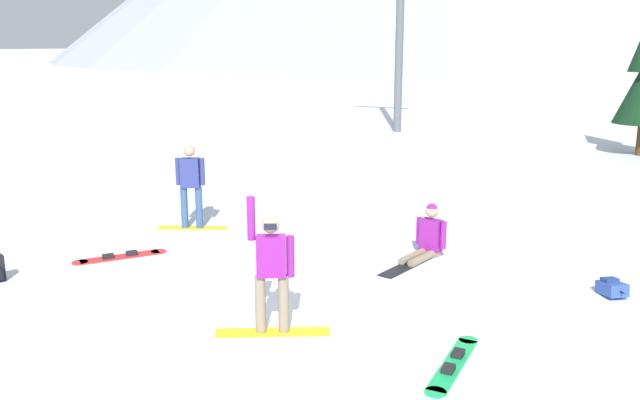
{
  "coord_description": "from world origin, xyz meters",
  "views": [
    {
      "loc": [
        4.94,
        -7.87,
        3.94
      ],
      "look_at": [
        -0.7,
        3.43,
        1.0
      ],
      "focal_mm": 37.81,
      "sensor_mm": 36.0,
      "label": 1
    }
  ],
  "objects_px": {
    "snowboarder_midground": "(191,185)",
    "snowboarder_background": "(426,239)",
    "snowboarder_foreground": "(271,271)",
    "loose_snowboard_near_left": "(120,256)",
    "loose_snowboard_near_right": "(453,363)",
    "backpack_blue": "(612,288)"
  },
  "relations": [
    {
      "from": "loose_snowboard_near_right",
      "to": "backpack_blue",
      "type": "xyz_separation_m",
      "value": [
        1.61,
        3.46,
        0.12
      ]
    },
    {
      "from": "loose_snowboard_near_left",
      "to": "snowboarder_midground",
      "type": "bearing_deg",
      "value": 90.75
    },
    {
      "from": "loose_snowboard_near_right",
      "to": "snowboarder_foreground",
      "type": "bearing_deg",
      "value": -175.78
    },
    {
      "from": "snowboarder_foreground",
      "to": "snowboarder_background",
      "type": "distance_m",
      "value": 4.38
    },
    {
      "from": "snowboarder_foreground",
      "to": "loose_snowboard_near_right",
      "type": "distance_m",
      "value": 2.68
    },
    {
      "from": "snowboarder_foreground",
      "to": "snowboarder_background",
      "type": "bearing_deg",
      "value": 78.64
    },
    {
      "from": "snowboarder_midground",
      "to": "backpack_blue",
      "type": "xyz_separation_m",
      "value": [
        8.47,
        -0.28,
        -0.84
      ]
    },
    {
      "from": "snowboarder_background",
      "to": "loose_snowboard_near_right",
      "type": "distance_m",
      "value": 4.41
    },
    {
      "from": "snowboarder_background",
      "to": "backpack_blue",
      "type": "xyz_separation_m",
      "value": [
        3.28,
        -0.61,
        -0.22
      ]
    },
    {
      "from": "snowboarder_foreground",
      "to": "backpack_blue",
      "type": "relative_size",
      "value": 3.49
    },
    {
      "from": "snowboarder_midground",
      "to": "snowboarder_background",
      "type": "height_order",
      "value": "snowboarder_midground"
    },
    {
      "from": "snowboarder_foreground",
      "to": "loose_snowboard_near_right",
      "type": "relative_size",
      "value": 1.08
    },
    {
      "from": "backpack_blue",
      "to": "snowboarder_midground",
      "type": "bearing_deg",
      "value": 178.09
    },
    {
      "from": "loose_snowboard_near_left",
      "to": "snowboarder_background",
      "type": "bearing_deg",
      "value": 26.78
    },
    {
      "from": "snowboarder_foreground",
      "to": "snowboarder_midground",
      "type": "bearing_deg",
      "value": 137.79
    },
    {
      "from": "loose_snowboard_near_left",
      "to": "backpack_blue",
      "type": "distance_m",
      "value": 8.67
    },
    {
      "from": "snowboarder_foreground",
      "to": "loose_snowboard_near_left",
      "type": "height_order",
      "value": "snowboarder_foreground"
    },
    {
      "from": "snowboarder_background",
      "to": "backpack_blue",
      "type": "height_order",
      "value": "snowboarder_background"
    },
    {
      "from": "snowboarder_foreground",
      "to": "loose_snowboard_near_left",
      "type": "xyz_separation_m",
      "value": [
        -4.3,
        1.65,
        -0.9
      ]
    },
    {
      "from": "loose_snowboard_near_right",
      "to": "backpack_blue",
      "type": "height_order",
      "value": "backpack_blue"
    },
    {
      "from": "snowboarder_background",
      "to": "loose_snowboard_near_right",
      "type": "height_order",
      "value": "snowboarder_background"
    },
    {
      "from": "snowboarder_foreground",
      "to": "backpack_blue",
      "type": "height_order",
      "value": "snowboarder_foreground"
    }
  ]
}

